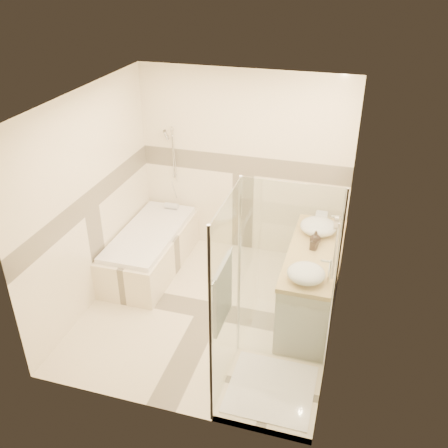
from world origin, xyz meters
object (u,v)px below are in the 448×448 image
(vanity, at_px, (312,282))
(amenity_bottle_b, at_px, (316,238))
(vessel_sink_near, at_px, (318,226))
(vessel_sink_far, at_px, (306,273))
(shower_enclosure, at_px, (262,347))
(bathtub, at_px, (151,247))
(amenity_bottle_a, at_px, (314,243))

(vanity, distance_m, amenity_bottle_b, 0.53)
(vessel_sink_near, xyz_separation_m, vessel_sink_far, (0.00, -0.98, -0.01))
(vanity, distance_m, vessel_sink_near, 0.65)
(shower_enclosure, bearing_deg, amenity_bottle_b, 79.10)
(vessel_sink_near, xyz_separation_m, amenity_bottle_b, (0.00, -0.26, -0.00))
(bathtub, distance_m, vessel_sink_far, 2.40)
(shower_enclosure, height_order, vessel_sink_near, shower_enclosure)
(amenity_bottle_a, bearing_deg, amenity_bottle_b, 90.00)
(vessel_sink_near, height_order, vessel_sink_far, vessel_sink_near)
(bathtub, bearing_deg, amenity_bottle_b, -5.49)
(vessel_sink_far, relative_size, amenity_bottle_b, 2.37)
(shower_enclosure, bearing_deg, vessel_sink_near, 80.74)
(vanity, distance_m, shower_enclosure, 1.31)
(bathtub, xyz_separation_m, amenity_bottle_a, (2.13, -0.33, 0.62))
(shower_enclosure, relative_size, amenity_bottle_b, 12.55)
(shower_enclosure, distance_m, amenity_bottle_a, 1.39)
(bathtub, xyz_separation_m, vanity, (2.15, -0.35, 0.12))
(amenity_bottle_b, bearing_deg, bathtub, 174.51)
(bathtub, xyz_separation_m, shower_enclosure, (1.86, -1.62, 0.20))
(bathtub, distance_m, vessel_sink_near, 2.22)
(amenity_bottle_b, bearing_deg, vessel_sink_far, -90.00)
(amenity_bottle_a, bearing_deg, bathtub, 171.22)
(vanity, height_order, amenity_bottle_b, amenity_bottle_b)
(bathtub, relative_size, vessel_sink_near, 4.02)
(vessel_sink_near, height_order, amenity_bottle_b, vessel_sink_near)
(amenity_bottle_b, bearing_deg, shower_enclosure, -100.90)
(vessel_sink_near, relative_size, amenity_bottle_a, 2.75)
(vessel_sink_near, distance_m, amenity_bottle_b, 0.26)
(amenity_bottle_b, bearing_deg, amenity_bottle_a, -90.00)
(vessel_sink_near, distance_m, amenity_bottle_a, 0.38)
(shower_enclosure, xyz_separation_m, vessel_sink_far, (0.27, 0.70, 0.42))
(vanity, height_order, amenity_bottle_a, amenity_bottle_a)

